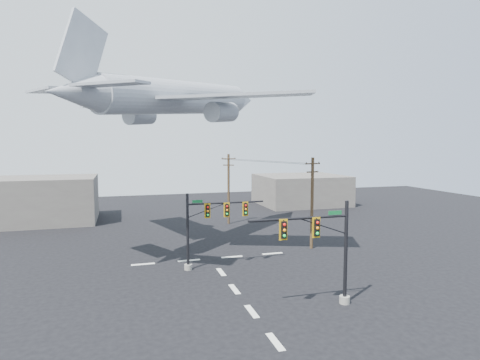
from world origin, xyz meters
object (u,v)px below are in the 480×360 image
object	(u,v)px
utility_pole_a	(312,201)
utility_pole_b	(229,188)
signal_mast_near	(326,250)
signal_mast_far	(208,226)
airliner	(180,98)

from	to	relation	value
utility_pole_a	utility_pole_b	size ratio (longest dim) A/B	1.00
signal_mast_near	utility_pole_b	xyz separation A→B (m)	(0.88, 27.50, 1.09)
utility_pole_a	signal_mast_far	bearing A→B (deg)	-177.94
utility_pole_a	airliner	size ratio (longest dim) A/B	0.37
signal_mast_far	utility_pole_a	bearing A→B (deg)	16.54
utility_pole_a	utility_pole_b	distance (m)	15.06
utility_pole_b	signal_mast_far	bearing A→B (deg)	-89.77
signal_mast_near	utility_pole_a	bearing A→B (deg)	66.89
signal_mast_near	signal_mast_far	distance (m)	11.35
signal_mast_far	utility_pole_b	distance (m)	18.80
signal_mast_near	airliner	distance (m)	21.91
utility_pole_b	utility_pole_a	bearing A→B (deg)	-51.20
signal_mast_near	utility_pole_a	xyz separation A→B (m)	(5.64, 13.22, 1.08)
airliner	signal_mast_near	bearing A→B (deg)	-113.02
signal_mast_near	utility_pole_b	bearing A→B (deg)	88.16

